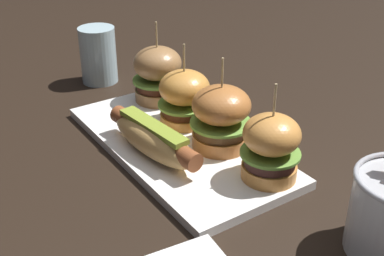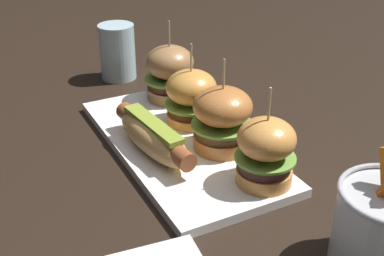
% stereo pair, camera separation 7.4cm
% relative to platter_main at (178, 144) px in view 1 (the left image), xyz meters
% --- Properties ---
extents(ground_plane, '(3.00, 3.00, 0.00)m').
position_rel_platter_main_xyz_m(ground_plane, '(0.00, 0.00, -0.01)').
color(ground_plane, black).
extents(platter_main, '(0.40, 0.19, 0.01)m').
position_rel_platter_main_xyz_m(platter_main, '(0.00, 0.00, 0.00)').
color(platter_main, white).
rests_on(platter_main, ground).
extents(hot_dog, '(0.20, 0.07, 0.05)m').
position_rel_platter_main_xyz_m(hot_dog, '(0.01, -0.05, 0.03)').
color(hot_dog, '#E1AC5F').
rests_on(hot_dog, platter_main).
extents(slider_far_left, '(0.09, 0.09, 0.14)m').
position_rel_platter_main_xyz_m(slider_far_left, '(-0.15, 0.05, 0.06)').
color(slider_far_left, '#9B6E42').
rests_on(slider_far_left, platter_main).
extents(slider_center_left, '(0.09, 0.09, 0.14)m').
position_rel_platter_main_xyz_m(slider_center_left, '(-0.05, 0.04, 0.05)').
color(slider_center_left, '#D28C3D').
rests_on(slider_center_left, platter_main).
extents(slider_center_right, '(0.09, 0.09, 0.14)m').
position_rel_platter_main_xyz_m(slider_center_right, '(0.05, 0.05, 0.06)').
color(slider_center_right, '#B56D35').
rests_on(slider_center_right, platter_main).
extents(slider_far_right, '(0.08, 0.08, 0.14)m').
position_rel_platter_main_xyz_m(slider_far_right, '(0.16, 0.05, 0.05)').
color(slider_far_right, '#D88E42').
rests_on(slider_far_right, platter_main).
extents(water_glass, '(0.07, 0.07, 0.11)m').
position_rel_platter_main_xyz_m(water_glass, '(-0.32, 0.02, 0.05)').
color(water_glass, silver).
rests_on(water_glass, ground).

